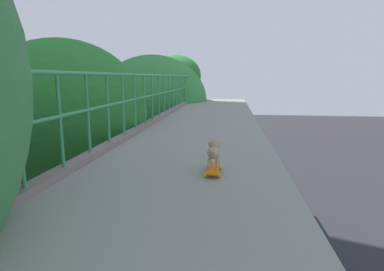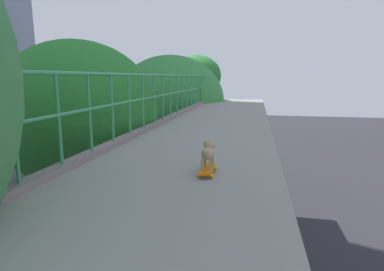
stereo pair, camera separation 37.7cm
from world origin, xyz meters
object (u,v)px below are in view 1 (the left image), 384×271
at_px(car_black_fifth, 85,212).
at_px(small_dog, 214,151).
at_px(city_bus, 97,147).
at_px(toy_skateboard, 213,168).

xyz_separation_m(car_black_fifth, small_dog, (7.07, -10.20, 5.84)).
bearing_deg(small_dog, city_bus, 118.21).
bearing_deg(city_bus, car_black_fifth, -70.30).
bearing_deg(car_black_fifth, small_dog, -55.27).
bearing_deg(city_bus, toy_skateboard, -61.83).
xyz_separation_m(city_bus, small_dog, (10.27, -19.16, 4.53)).
distance_m(car_black_fifth, toy_skateboard, 13.64).
bearing_deg(small_dog, toy_skateboard, -90.22).
height_order(car_black_fifth, toy_skateboard, toy_skateboard).
xyz_separation_m(car_black_fifth, toy_skateboard, (7.07, -10.23, 5.61)).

